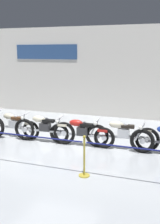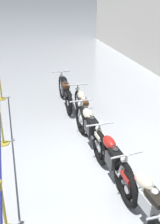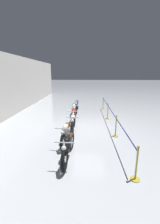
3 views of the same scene
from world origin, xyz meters
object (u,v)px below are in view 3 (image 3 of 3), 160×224
(stanchion_mid_left, at_px, (116,129))
(stanchion_far_left, at_px, (116,122))
(motorcycle_cream_1, at_px, (66,132))
(motorcycle_cream_4, at_px, (74,110))
(stanchion_far_right, at_px, (103,105))
(stanchion_mid_right, at_px, (108,114))
(motorcycle_black_0, at_px, (68,145))
(motorcycle_cream_2, at_px, (73,122))
(motorcycle_blue_5, at_px, (77,105))
(motorcycle_red_3, at_px, (74,115))

(stanchion_mid_left, bearing_deg, stanchion_far_left, 180.00)
(motorcycle_cream_1, relative_size, motorcycle_cream_4, 0.93)
(stanchion_far_left, height_order, stanchion_far_right, same)
(stanchion_far_left, height_order, stanchion_mid_right, same)
(stanchion_mid_left, bearing_deg, motorcycle_cream_4, 34.57)
(stanchion_far_right, bearing_deg, motorcycle_black_0, 165.19)
(motorcycle_cream_2, bearing_deg, motorcycle_cream_1, 172.22)
(stanchion_far_left, distance_m, stanchion_mid_left, 0.36)
(motorcycle_blue_5, distance_m, stanchion_mid_right, 2.90)
(motorcycle_cream_2, relative_size, motorcycle_red_3, 1.01)
(motorcycle_black_0, distance_m, motorcycle_blue_5, 6.73)
(motorcycle_red_3, relative_size, stanchion_mid_left, 2.12)
(stanchion_far_right, bearing_deg, stanchion_mid_left, 180.00)
(stanchion_mid_left, relative_size, stanchion_far_right, 1.00)
(motorcycle_blue_5, bearing_deg, motorcycle_cream_4, 175.71)
(motorcycle_cream_1, relative_size, stanchion_far_right, 2.05)
(motorcycle_cream_4, height_order, stanchion_mid_left, stanchion_mid_left)
(motorcycle_cream_2, xyz_separation_m, stanchion_far_left, (-0.67, -2.08, 0.23))
(stanchion_mid_left, distance_m, stanchion_mid_right, 2.81)
(stanchion_far_left, xyz_separation_m, stanchion_far_right, (5.68, 0.00, -0.36))
(motorcycle_cream_1, xyz_separation_m, stanchion_far_left, (0.65, -2.26, 0.26))
(motorcycle_black_0, height_order, stanchion_far_right, stanchion_far_right)
(motorcycle_cream_1, distance_m, stanchion_mid_left, 2.36)
(motorcycle_black_0, relative_size, motorcycle_cream_2, 0.98)
(motorcycle_black_0, height_order, motorcycle_cream_1, motorcycle_black_0)
(stanchion_mid_left, distance_m, stanchion_far_right, 5.66)
(motorcycle_cream_2, relative_size, motorcycle_blue_5, 0.94)
(motorcycle_cream_2, xyz_separation_m, motorcycle_blue_5, (4.11, 0.07, -0.01))
(stanchion_far_right, bearing_deg, motorcycle_red_3, 149.89)
(stanchion_far_right, bearing_deg, stanchion_far_left, 180.00)
(stanchion_far_left, bearing_deg, stanchion_far_right, 0.00)
(motorcycle_black_0, bearing_deg, motorcycle_cream_4, 2.60)
(motorcycle_red_3, bearing_deg, motorcycle_cream_2, -177.08)
(motorcycle_cream_2, height_order, motorcycle_red_3, motorcycle_cream_2)
(motorcycle_cream_1, height_order, stanchion_mid_left, stanchion_mid_left)
(motorcycle_red_3, xyz_separation_m, stanchion_mid_right, (0.84, -2.14, -0.10))
(motorcycle_red_3, height_order, stanchion_far_left, stanchion_far_left)
(motorcycle_cream_2, bearing_deg, motorcycle_red_3, 2.92)
(stanchion_mid_left, bearing_deg, motorcycle_cream_2, 72.83)
(motorcycle_black_0, bearing_deg, motorcycle_cream_1, 10.34)
(motorcycle_black_0, height_order, motorcycle_cream_4, same)
(motorcycle_black_0, distance_m, motorcycle_cream_2, 2.62)
(motorcycle_cream_1, distance_m, stanchion_mid_right, 4.16)
(stanchion_far_left, relative_size, stanchion_far_right, 8.31)
(motorcycle_red_3, distance_m, motorcycle_cream_4, 1.32)
(motorcycle_black_0, distance_m, stanchion_mid_right, 5.20)
(motorcycle_black_0, relative_size, stanchion_far_right, 2.09)
(motorcycle_black_0, height_order, motorcycle_blue_5, motorcycle_black_0)
(motorcycle_cream_2, height_order, motorcycle_blue_5, motorcycle_cream_2)
(motorcycle_cream_1, relative_size, motorcycle_cream_2, 0.96)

